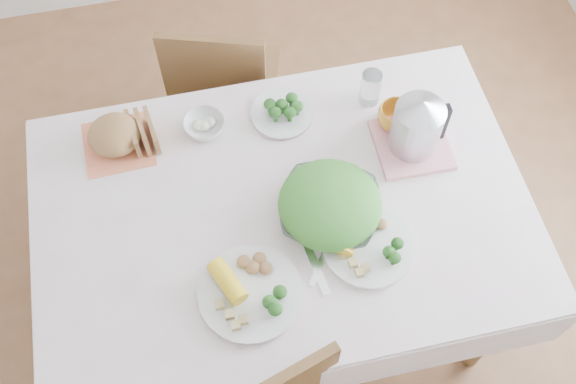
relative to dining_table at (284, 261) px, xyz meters
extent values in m
plane|color=brown|center=(0.00, 0.00, -0.38)|extent=(3.60, 3.60, 0.00)
cube|color=brown|center=(0.00, 0.00, 0.00)|extent=(1.40, 0.90, 0.75)
cube|color=white|center=(0.00, 0.00, 0.38)|extent=(1.50, 1.00, 0.01)
cube|color=brown|center=(-0.06, 0.79, 0.09)|extent=(0.49, 0.49, 0.87)
imported|color=white|center=(0.13, -0.05, 0.42)|extent=(0.38, 0.38, 0.07)
cylinder|color=white|center=(-0.15, -0.25, 0.40)|extent=(0.31, 0.31, 0.02)
cylinder|color=white|center=(0.21, -0.18, 0.40)|extent=(0.38, 0.38, 0.02)
cylinder|color=beige|center=(0.07, 0.34, 0.40)|extent=(0.23, 0.23, 0.02)
cube|color=#E5774E|center=(-0.46, 0.34, 0.39)|extent=(0.22, 0.22, 0.00)
ellipsoid|color=brown|center=(-0.46, 0.34, 0.45)|extent=(0.18, 0.17, 0.10)
imported|color=white|center=(-0.18, 0.34, 0.41)|extent=(0.17, 0.17, 0.04)
imported|color=orange|center=(0.41, 0.22, 0.43)|extent=(0.14, 0.14, 0.09)
cylinder|color=white|center=(0.37, 0.34, 0.45)|extent=(0.08, 0.08, 0.13)
cube|color=pink|center=(0.45, 0.13, 0.40)|extent=(0.23, 0.23, 0.02)
cylinder|color=#B2B5BA|center=(0.45, 0.13, 0.51)|extent=(0.18, 0.18, 0.22)
cube|color=silver|center=(0.05, -0.20, 0.39)|extent=(0.05, 0.21, 0.00)
cube|color=silver|center=(0.07, -0.20, 0.39)|extent=(0.11, 0.15, 0.00)
camera|label=1|loc=(-0.19, -0.95, 2.18)|focal=42.00mm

